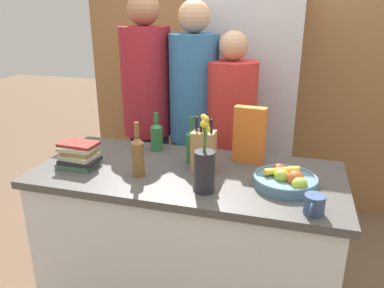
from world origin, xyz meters
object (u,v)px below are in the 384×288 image
at_px(coffee_mug, 314,205).
at_px(person_in_blue, 194,118).
at_px(cereal_box, 249,135).
at_px(bottle_wine, 138,155).
at_px(flower_vase, 205,168).
at_px(person_at_sink, 148,111).
at_px(book_stack, 79,155).
at_px(person_in_red_tee, 230,138).
at_px(bottle_vinegar, 192,145).
at_px(fruit_bowl, 286,180).
at_px(knife_block, 204,151).
at_px(bottle_oil, 157,135).
at_px(refrigerator, 251,111).

distance_m(coffee_mug, person_in_blue, 1.23).
relative_size(cereal_box, bottle_wine, 1.10).
distance_m(flower_vase, person_at_sink, 1.07).
bearing_deg(cereal_box, flower_vase, -109.36).
distance_m(coffee_mug, book_stack, 1.22).
bearing_deg(person_in_red_tee, bottle_vinegar, -90.73).
height_order(coffee_mug, person_in_red_tee, person_in_red_tee).
bearing_deg(bottle_wine, bottle_vinegar, 49.11).
xyz_separation_m(fruit_bowl, person_at_sink, (-1.00, 0.71, 0.08)).
xyz_separation_m(flower_vase, book_stack, (-0.72, 0.10, -0.06)).
xyz_separation_m(knife_block, coffee_mug, (0.55, -0.30, -0.07)).
relative_size(bottle_oil, person_in_blue, 0.13).
relative_size(coffee_mug, bottle_oil, 0.52).
bearing_deg(person_at_sink, bottle_wine, -98.80).
bearing_deg(knife_block, bottle_oil, 147.08).
bearing_deg(person_in_blue, coffee_mug, -27.78).
distance_m(fruit_bowl, bottle_vinegar, 0.55).
bearing_deg(cereal_box, knife_block, -137.43).
distance_m(refrigerator, flower_vase, 1.45).
bearing_deg(flower_vase, person_in_red_tee, 92.31).
xyz_separation_m(book_stack, bottle_vinegar, (0.57, 0.22, 0.04)).
distance_m(bottle_oil, person_in_red_tee, 0.56).
bearing_deg(person_in_blue, fruit_bowl, -24.87).
xyz_separation_m(bottle_oil, person_in_blue, (0.11, 0.42, 0.00)).
distance_m(bottle_oil, person_at_sink, 0.47).
distance_m(coffee_mug, bottle_oil, 1.04).
height_order(coffee_mug, bottle_oil, bottle_oil).
xyz_separation_m(coffee_mug, bottle_wine, (-0.85, 0.15, 0.07)).
height_order(coffee_mug, person_at_sink, person_at_sink).
relative_size(knife_block, bottle_wine, 1.05).
relative_size(fruit_bowl, coffee_mug, 2.55).
bearing_deg(fruit_bowl, coffee_mug, -61.35).
distance_m(knife_block, bottle_oil, 0.41).
xyz_separation_m(flower_vase, bottle_wine, (-0.37, 0.08, -0.01)).
relative_size(coffee_mug, person_at_sink, 0.07).
bearing_deg(cereal_box, person_at_sink, 150.42).
relative_size(flower_vase, person_in_blue, 0.21).
distance_m(book_stack, bottle_oil, 0.47).
distance_m(bottle_wine, person_at_sink, 0.83).
bearing_deg(bottle_oil, fruit_bowl, -21.05).
bearing_deg(refrigerator, flower_vase, -91.00).
bearing_deg(person_at_sink, person_in_red_tee, -29.40).
bearing_deg(knife_block, flower_vase, -74.64).
bearing_deg(coffee_mug, person_in_red_tee, 119.57).
relative_size(refrigerator, bottle_oil, 8.01).
distance_m(fruit_bowl, person_at_sink, 1.23).
height_order(knife_block, person_at_sink, person_at_sink).
bearing_deg(fruit_bowl, bottle_wine, -174.02).
bearing_deg(refrigerator, coffee_mug, -73.03).
xyz_separation_m(bottle_oil, bottle_vinegar, (0.26, -0.13, 0.01)).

